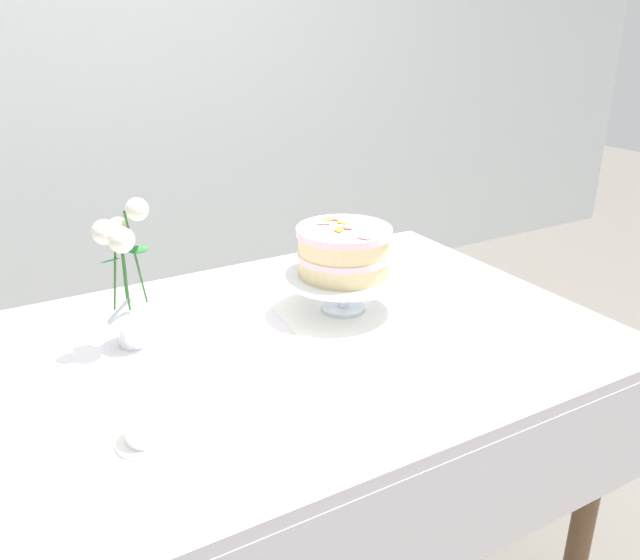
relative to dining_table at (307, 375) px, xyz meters
The scene contains 7 objects.
back_wall 2.07m from the dining_table, 90.00° to the left, with size 7.00×0.08×2.80m, color silver.
dining_table is the anchor object (origin of this frame).
linen_napkin 0.21m from the dining_table, 31.38° to the left, with size 0.32×0.32×0.00m, color white.
cake_stand 0.25m from the dining_table, 31.38° to the left, with size 0.29×0.29×0.10m.
layer_cake 0.31m from the dining_table, 31.39° to the left, with size 0.23×0.23×0.13m.
flower_vase 0.46m from the dining_table, 153.29° to the left, with size 0.12×0.11×0.34m.
teacup 0.48m from the dining_table, 155.56° to the right, with size 0.12×0.11×0.05m.
Camera 1 is at (-0.64, -1.20, 1.44)m, focal length 36.69 mm.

